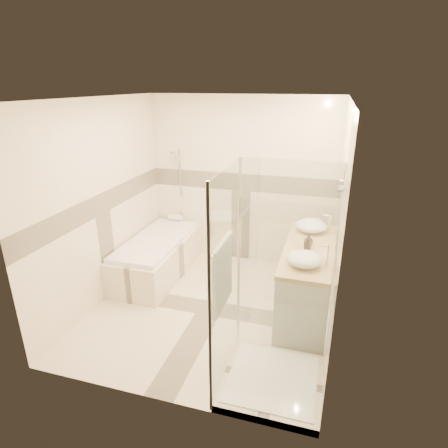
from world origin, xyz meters
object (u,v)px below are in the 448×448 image
(bathtub, at_px, (158,255))
(shower_enclosure, at_px, (263,333))
(vanity, at_px, (307,279))
(vessel_sink_near, at_px, (311,226))
(amenity_bottle_a, at_px, (308,243))
(amenity_bottle_b, at_px, (309,240))
(vessel_sink_far, at_px, (305,259))

(bathtub, relative_size, shower_enclosure, 0.83)
(bathtub, height_order, vanity, vanity)
(vessel_sink_near, xyz_separation_m, amenity_bottle_a, (0.00, -0.58, -0.00))
(vessel_sink_near, xyz_separation_m, amenity_bottle_b, (0.00, -0.45, -0.01))
(vanity, distance_m, amenity_bottle_a, 0.51)
(shower_enclosure, relative_size, vessel_sink_near, 5.14)
(vessel_sink_far, relative_size, amenity_bottle_a, 2.36)
(amenity_bottle_b, bearing_deg, amenity_bottle_a, -90.00)
(bathtub, distance_m, amenity_bottle_b, 2.23)
(amenity_bottle_a, bearing_deg, bathtub, 168.91)
(bathtub, xyz_separation_m, vessel_sink_near, (2.13, 0.17, 0.62))
(shower_enclosure, distance_m, vessel_sink_near, 1.86)
(shower_enclosure, bearing_deg, bathtub, 138.90)
(vessel_sink_far, distance_m, amenity_bottle_a, 0.41)
(vessel_sink_near, bearing_deg, amenity_bottle_b, -90.00)
(shower_enclosure, bearing_deg, vessel_sink_near, 81.33)
(amenity_bottle_a, bearing_deg, vessel_sink_far, -90.00)
(vanity, relative_size, vessel_sink_near, 4.08)
(vessel_sink_far, bearing_deg, amenity_bottle_b, 90.00)
(shower_enclosure, xyz_separation_m, vessel_sink_near, (0.27, 1.79, 0.42))
(amenity_bottle_a, height_order, amenity_bottle_b, amenity_bottle_a)
(vessel_sink_far, xyz_separation_m, amenity_bottle_b, (0.00, 0.54, -0.00))
(bathtub, distance_m, vessel_sink_near, 2.23)
(bathtub, xyz_separation_m, vanity, (2.15, -0.35, 0.12))
(vessel_sink_near, distance_m, amenity_bottle_a, 0.58)
(bathtub, bearing_deg, amenity_bottle_b, -7.59)
(vanity, xyz_separation_m, shower_enclosure, (-0.29, -1.27, 0.08))
(amenity_bottle_a, bearing_deg, shower_enclosure, -102.77)
(amenity_bottle_a, distance_m, amenity_bottle_b, 0.13)
(vanity, height_order, vessel_sink_near, vessel_sink_near)
(vessel_sink_far, height_order, amenity_bottle_a, amenity_bottle_a)
(vanity, distance_m, vessel_sink_near, 0.72)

